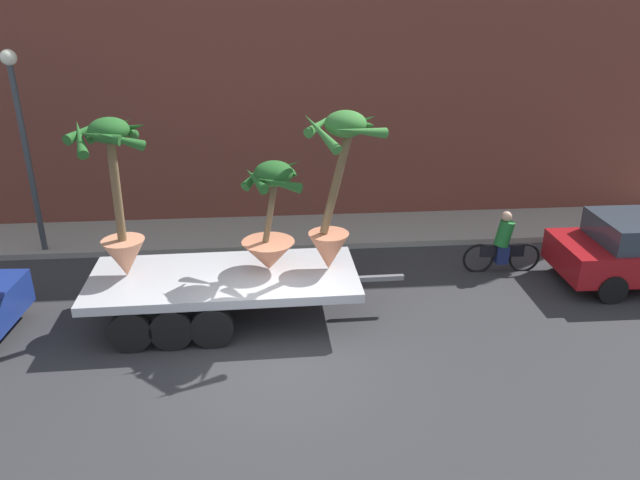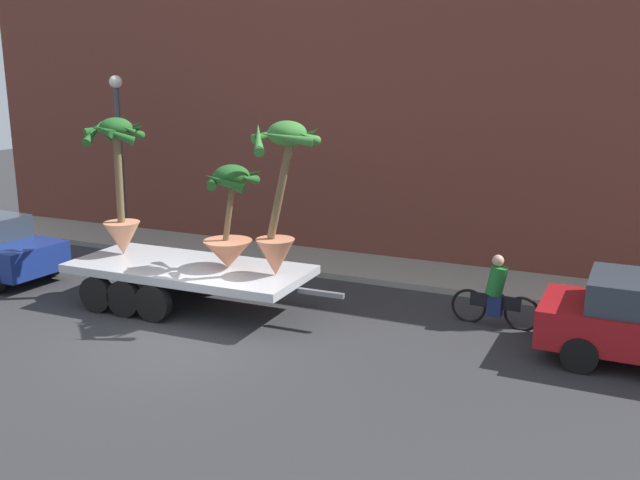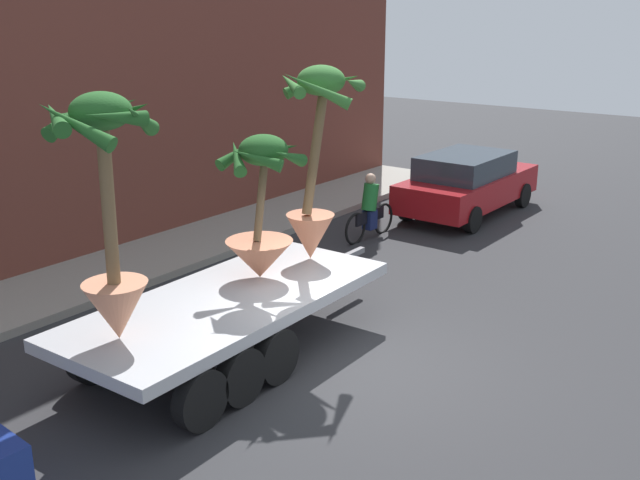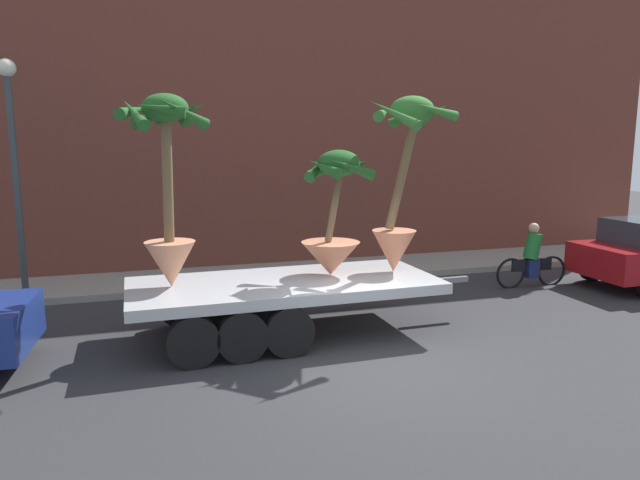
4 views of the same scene
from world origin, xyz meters
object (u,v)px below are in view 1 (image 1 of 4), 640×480
potted_palm_front (117,198)px  cyclist (503,245)px  flatbed_trailer (212,285)px  street_lamp (22,128)px  potted_palm_rear (336,191)px  potted_palm_middle (270,224)px

potted_palm_front → cyclist: size_ratio=1.70×
flatbed_trailer → street_lamp: (-4.48, 3.57, 2.48)m
potted_palm_rear → potted_palm_middle: potted_palm_rear is taller
potted_palm_rear → cyclist: potted_palm_rear is taller
potted_palm_front → flatbed_trailer: bearing=-4.8°
potted_palm_middle → cyclist: size_ratio=1.22×
flatbed_trailer → potted_palm_rear: (2.50, 0.10, 1.88)m
street_lamp → potted_palm_rear: bearing=-26.4°
flatbed_trailer → cyclist: 6.82m
potted_palm_middle → street_lamp: bearing=149.3°
potted_palm_rear → potted_palm_front: potted_palm_rear is taller
potted_palm_rear → potted_palm_front: 4.15m
flatbed_trailer → potted_palm_middle: 1.71m
potted_palm_rear → street_lamp: 7.81m
flatbed_trailer → street_lamp: 6.24m
potted_palm_middle → potted_palm_front: size_ratio=0.72×
potted_palm_front → cyclist: potted_palm_front is taller
flatbed_trailer → cyclist: (6.61, 1.66, -0.08)m
potted_palm_middle → street_lamp: 6.73m
potted_palm_rear → potted_palm_middle: (-1.29, 0.10, -0.68)m
street_lamp → potted_palm_front: bearing=-50.5°
potted_palm_middle → potted_palm_front: (-2.86, -0.05, 0.64)m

